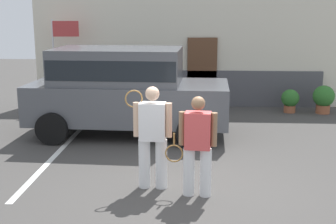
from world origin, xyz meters
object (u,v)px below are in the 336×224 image
object	(u,v)px
parked_suv	(124,87)
tennis_player_woman	(197,145)
tennis_player_man	(152,136)
potted_plant_secondary	(324,98)
potted_plant_by_porch	(290,100)
flag_pole	(60,47)

from	to	relation	value
parked_suv	tennis_player_woman	xyz separation A→B (m)	(1.68, -3.54, -0.31)
tennis_player_man	tennis_player_woman	bearing A→B (deg)	161.07
parked_suv	potted_plant_secondary	bearing A→B (deg)	27.97
tennis_player_woman	potted_plant_by_porch	world-z (taller)	tennis_player_woman
parked_suv	tennis_player_man	size ratio (longest dim) A/B	2.73
potted_plant_by_porch	flag_pole	xyz separation A→B (m)	(-6.75, 0.21, 1.48)
flag_pole	tennis_player_man	bearing A→B (deg)	-61.68
tennis_player_man	potted_plant_secondary	bearing A→B (deg)	-124.48
tennis_player_woman	potted_plant_by_porch	bearing A→B (deg)	-108.35
parked_suv	tennis_player_man	bearing A→B (deg)	-71.47
tennis_player_woman	potted_plant_by_porch	size ratio (longest dim) A/B	2.39
tennis_player_woman	flag_pole	size ratio (longest dim) A/B	0.61
potted_plant_secondary	flag_pole	bearing A→B (deg)	177.98
parked_suv	flag_pole	world-z (taller)	flag_pole
tennis_player_man	flag_pole	world-z (taller)	flag_pole
tennis_player_man	potted_plant_by_porch	bearing A→B (deg)	-117.91
parked_suv	flag_pole	xyz separation A→B (m)	(-2.34, 2.85, 0.71)
tennis_player_man	potted_plant_by_porch	world-z (taller)	tennis_player_man
tennis_player_man	potted_plant_secondary	distance (m)	7.31
parked_suv	tennis_player_woman	world-z (taller)	parked_suv
tennis_player_woman	flag_pole	xyz separation A→B (m)	(-4.02, 6.39, 1.02)
tennis_player_woman	potted_plant_secondary	world-z (taller)	tennis_player_woman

